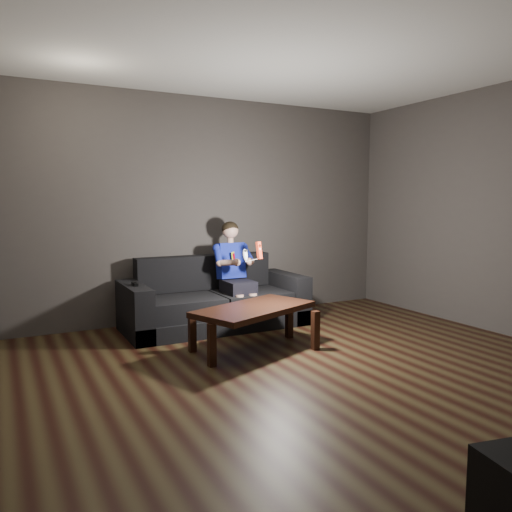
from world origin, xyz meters
TOP-DOWN VIEW (x-y plane):
  - floor at (0.00, 0.00)m, footprint 5.00×5.00m
  - back_wall at (0.00, 2.50)m, footprint 5.00×0.04m
  - ceiling at (0.00, 0.00)m, footprint 5.00×5.00m
  - sofa at (-0.16, 2.00)m, footprint 2.07×0.90m
  - child at (0.08, 1.95)m, footprint 0.47×0.57m
  - wii_remote_red at (0.16, 1.50)m, footprint 0.06×0.08m
  - nunchuk_white at (-0.00, 1.51)m, footprint 0.06×0.09m
  - wii_remote_black at (-1.09, 1.92)m, footprint 0.05×0.17m
  - coffee_table at (-0.18, 0.95)m, footprint 1.34×1.00m

SIDE VIEW (x-z plane):
  - floor at x=0.00m, z-range 0.00..0.00m
  - sofa at x=-0.16m, z-range -0.14..0.66m
  - coffee_table at x=-0.18m, z-range 0.16..0.60m
  - wii_remote_black at x=-1.09m, z-range 0.56..0.60m
  - child at x=0.08m, z-range 0.13..1.28m
  - nunchuk_white at x=0.00m, z-range 0.80..0.94m
  - wii_remote_red at x=0.16m, z-range 0.82..1.01m
  - back_wall at x=0.00m, z-range 0.00..2.70m
  - ceiling at x=0.00m, z-range 2.69..2.71m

